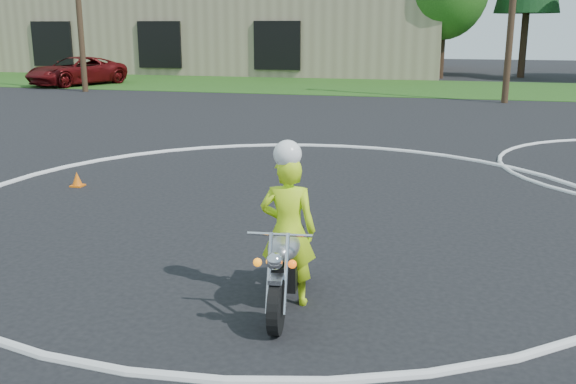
# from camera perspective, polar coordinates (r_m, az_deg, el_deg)

# --- Properties ---
(ground) EXTENTS (120.00, 120.00, 0.00)m
(ground) POSITION_cam_1_polar(r_m,az_deg,el_deg) (8.89, -4.98, -6.29)
(ground) COLOR black
(ground) RESTS_ON ground
(grass_strip) EXTENTS (120.00, 10.00, 0.02)m
(grass_strip) POSITION_cam_1_polar(r_m,az_deg,el_deg) (35.09, 9.74, 9.15)
(grass_strip) COLOR #1E4714
(grass_strip) RESTS_ON ground
(course_markings) EXTENTS (19.05, 19.05, 0.12)m
(course_markings) POSITION_cam_1_polar(r_m,az_deg,el_deg) (12.60, 11.01, -0.20)
(course_markings) COLOR silver
(course_markings) RESTS_ON ground
(primary_motorcycle) EXTENTS (0.70, 1.99, 1.05)m
(primary_motorcycle) POSITION_cam_1_polar(r_m,az_deg,el_deg) (7.34, -0.20, -6.57)
(primary_motorcycle) COLOR black
(primary_motorcycle) RESTS_ON ground
(rider_primary_grp) EXTENTS (0.68, 0.49, 1.94)m
(rider_primary_grp) POSITION_cam_1_polar(r_m,az_deg,el_deg) (7.32, 0.01, -3.06)
(rider_primary_grp) COLOR #CEFE1A
(rider_primary_grp) RESTS_ON ground
(pickup_grp) EXTENTS (4.43, 6.10, 1.54)m
(pickup_grp) POSITION_cam_1_polar(r_m,az_deg,el_deg) (37.86, -18.31, 10.17)
(pickup_grp) COLOR #51090B
(pickup_grp) RESTS_ON ground
(warehouse) EXTENTS (41.00, 17.00, 8.30)m
(warehouse) POSITION_cam_1_polar(r_m,az_deg,el_deg) (52.16, -9.61, 15.40)
(warehouse) COLOR tan
(warehouse) RESTS_ON ground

